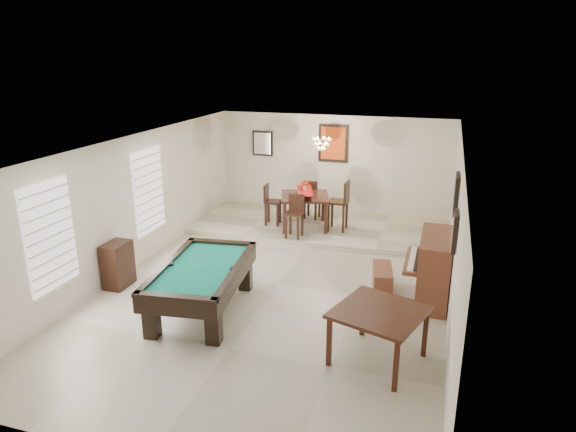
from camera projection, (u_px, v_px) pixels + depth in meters
The scene contains 25 objects.
ground_plane at pixel (278, 285), 9.48m from camera, with size 6.00×9.00×0.02m, color beige.
wall_back at pixel (333, 166), 13.17m from camera, with size 6.00×0.04×2.60m, color silver.
wall_front at pixel (133, 354), 4.99m from camera, with size 6.00×0.04×2.60m, color silver.
wall_left at pixel (131, 204), 9.93m from camera, with size 0.04×9.00×2.60m, color silver.
wall_right at pixel (455, 235), 8.23m from camera, with size 0.04×9.00×2.60m, color silver.
ceiling at pixel (278, 145), 8.68m from camera, with size 6.00×9.00×0.04m, color white.
dining_step at pixel (320, 227), 12.41m from camera, with size 6.00×2.50×0.12m, color beige.
window_left_front at pixel (50, 236), 7.89m from camera, with size 0.06×1.00×1.70m, color white.
window_left_rear at pixel (149, 191), 10.43m from camera, with size 0.06×1.00×1.70m, color white.
pool_table at pixel (202, 289), 8.42m from camera, with size 1.26×2.32×0.77m, color black, non-canonical shape.
square_table at pixel (378, 335), 7.05m from camera, with size 1.12×1.12×0.77m, color black, non-canonical shape.
upright_piano at pixel (426, 267), 8.78m from camera, with size 0.78×1.40×1.17m, color brown, non-canonical shape.
piano_bench at pixel (382, 280), 9.12m from camera, with size 0.32×0.83×0.46m, color brown.
apothecary_chest at pixel (118, 265), 9.32m from camera, with size 0.37×0.55×0.83m, color black.
dining_table at pixel (305, 209), 12.09m from camera, with size 1.09×1.09×0.90m, color black, non-canonical shape.
flower_vase at pixel (305, 186), 11.92m from camera, with size 0.13×0.13×0.22m, color #AE2A0E, non-canonical shape.
dining_chair_south at pixel (294, 217), 11.42m from camera, with size 0.36×0.36×0.96m, color black, non-canonical shape.
dining_chair_north at pixel (312, 199), 12.76m from camera, with size 0.37×0.37×0.99m, color black, non-canonical shape.
dining_chair_west at pixel (273, 205), 12.28m from camera, with size 0.36×0.36×0.97m, color black, non-canonical shape.
dining_chair_east at pixel (338, 206), 11.85m from camera, with size 0.44×0.44×1.18m, color black, non-canonical shape.
chandelier at pixel (322, 139), 11.71m from camera, with size 0.44×0.44×0.60m, color #FFE5B2, non-canonical shape.
back_painting at pixel (333, 143), 12.95m from camera, with size 0.75×0.06×0.95m, color #D84C14.
back_mirror at pixel (263, 143), 13.52m from camera, with size 0.55×0.06×0.65m, color white.
right_picture_upper at pixel (456, 194), 8.33m from camera, with size 0.06×0.55×0.65m, color slate.
right_picture_lower at pixel (455, 231), 7.21m from camera, with size 0.06×0.45×0.55m, color gray.
Camera 1 is at (2.73, -8.19, 4.11)m, focal length 32.00 mm.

